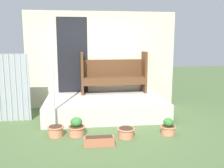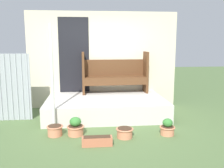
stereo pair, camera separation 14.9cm
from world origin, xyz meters
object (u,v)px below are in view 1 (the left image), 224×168
at_px(flower_pot_far_right, 168,127).
at_px(support_post, 53,79).
at_px(bench, 114,73).
at_px(flower_pot_right, 126,132).
at_px(flower_pot_middle, 77,128).
at_px(flower_pot_left, 56,131).
at_px(planter_box_rect, 99,141).

bearing_deg(flower_pot_far_right, support_post, 168.05).
height_order(bench, flower_pot_right, bench).
xyz_separation_m(support_post, flower_pot_far_right, (2.24, -0.47, -0.94)).
height_order(support_post, flower_pot_middle, support_post).
distance_m(flower_pot_middle, flower_pot_right, 0.96).
relative_size(bench, flower_pot_middle, 4.85).
distance_m(flower_pot_left, planter_box_rect, 0.97).
distance_m(bench, flower_pot_middle, 2.30).
bearing_deg(flower_pot_right, planter_box_rect, -149.68).
xyz_separation_m(support_post, flower_pot_right, (1.39, -0.53, -0.97)).
bearing_deg(flower_pot_far_right, flower_pot_right, -176.22).
relative_size(support_post, flower_pot_middle, 5.96).
bearing_deg(flower_pot_right, flower_pot_left, 170.15).
bearing_deg(flower_pot_left, planter_box_rect, -34.50).
relative_size(bench, flower_pot_left, 5.51).
bearing_deg(bench, flower_pot_far_right, -70.53).
relative_size(flower_pot_left, flower_pot_right, 0.95).
distance_m(bench, flower_pot_left, 2.50).
bearing_deg(support_post, bench, 48.19).
xyz_separation_m(bench, flower_pot_middle, (-0.98, -1.91, -0.81)).
bearing_deg(bench, flower_pot_left, -127.72).
relative_size(support_post, bench, 1.23).
bearing_deg(planter_box_rect, bench, 76.54).
bearing_deg(flower_pot_right, bench, 88.73).
bearing_deg(flower_pot_middle, planter_box_rect, -53.54).
bearing_deg(planter_box_rect, flower_pot_left, 145.50).
bearing_deg(support_post, flower_pot_middle, -34.37).
distance_m(flower_pot_left, flower_pot_far_right, 2.19).
height_order(support_post, bench, support_post).
relative_size(flower_pot_middle, flower_pot_right, 1.08).
xyz_separation_m(support_post, planter_box_rect, (0.85, -0.85, -1.00)).
relative_size(flower_pot_left, planter_box_rect, 0.60).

